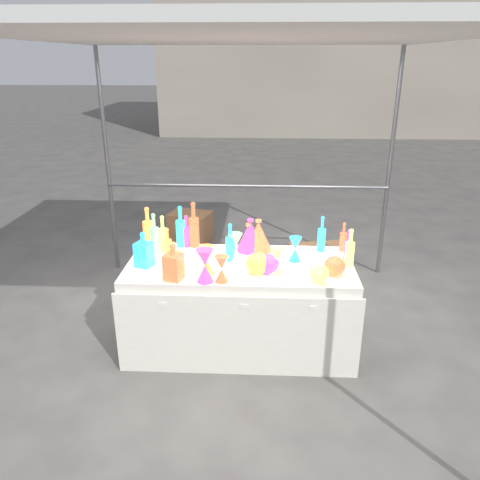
{
  "coord_description": "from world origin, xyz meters",
  "views": [
    {
      "loc": [
        0.16,
        -3.41,
        2.28
      ],
      "look_at": [
        0.0,
        0.0,
        0.95
      ],
      "focal_mm": 35.0,
      "sensor_mm": 36.0,
      "label": 1
    }
  ],
  "objects_px": {
    "bottle_0": "(148,226)",
    "globe_0": "(258,265)",
    "cardboard_box_closed": "(191,226)",
    "hourglass_0": "(222,269)",
    "decanter_0": "(174,258)",
    "display_table": "(240,305)",
    "lampshade_0": "(258,235)"
  },
  "relations": [
    {
      "from": "hourglass_0",
      "to": "globe_0",
      "type": "relative_size",
      "value": 1.1
    },
    {
      "from": "hourglass_0",
      "to": "globe_0",
      "type": "height_order",
      "value": "hourglass_0"
    },
    {
      "from": "cardboard_box_closed",
      "to": "globe_0",
      "type": "bearing_deg",
      "value": -54.57
    },
    {
      "from": "cardboard_box_closed",
      "to": "bottle_0",
      "type": "distance_m",
      "value": 2.19
    },
    {
      "from": "hourglass_0",
      "to": "display_table",
      "type": "bearing_deg",
      "value": 69.9
    },
    {
      "from": "bottle_0",
      "to": "globe_0",
      "type": "xyz_separation_m",
      "value": [
        0.96,
        -0.53,
        -0.1
      ]
    },
    {
      "from": "display_table",
      "to": "lampshade_0",
      "type": "height_order",
      "value": "lampshade_0"
    },
    {
      "from": "cardboard_box_closed",
      "to": "lampshade_0",
      "type": "relative_size",
      "value": 1.89
    },
    {
      "from": "display_table",
      "to": "globe_0",
      "type": "height_order",
      "value": "globe_0"
    },
    {
      "from": "globe_0",
      "to": "lampshade_0",
      "type": "distance_m",
      "value": 0.46
    },
    {
      "from": "decanter_0",
      "to": "bottle_0",
      "type": "bearing_deg",
      "value": 99.92
    },
    {
      "from": "bottle_0",
      "to": "globe_0",
      "type": "bearing_deg",
      "value": -28.94
    },
    {
      "from": "bottle_0",
      "to": "decanter_0",
      "type": "height_order",
      "value": "bottle_0"
    },
    {
      "from": "display_table",
      "to": "decanter_0",
      "type": "relative_size",
      "value": 7.12
    },
    {
      "from": "decanter_0",
      "to": "cardboard_box_closed",
      "type": "bearing_deg",
      "value": 76.0
    },
    {
      "from": "display_table",
      "to": "cardboard_box_closed",
      "type": "relative_size",
      "value": 3.55
    },
    {
      "from": "display_table",
      "to": "cardboard_box_closed",
      "type": "height_order",
      "value": "display_table"
    },
    {
      "from": "lampshade_0",
      "to": "cardboard_box_closed",
      "type": "bearing_deg",
      "value": 106.38
    },
    {
      "from": "cardboard_box_closed",
      "to": "bottle_0",
      "type": "bearing_deg",
      "value": -75.1
    },
    {
      "from": "bottle_0",
      "to": "decanter_0",
      "type": "xyz_separation_m",
      "value": [
        0.33,
        -0.57,
        -0.05
      ]
    },
    {
      "from": "bottle_0",
      "to": "globe_0",
      "type": "height_order",
      "value": "bottle_0"
    },
    {
      "from": "display_table",
      "to": "cardboard_box_closed",
      "type": "distance_m",
      "value": 2.55
    },
    {
      "from": "decanter_0",
      "to": "hourglass_0",
      "type": "height_order",
      "value": "decanter_0"
    },
    {
      "from": "bottle_0",
      "to": "hourglass_0",
      "type": "bearing_deg",
      "value": -44.42
    },
    {
      "from": "decanter_0",
      "to": "hourglass_0",
      "type": "xyz_separation_m",
      "value": [
        0.37,
        -0.12,
        -0.03
      ]
    },
    {
      "from": "decanter_0",
      "to": "lampshade_0",
      "type": "relative_size",
      "value": 0.94
    },
    {
      "from": "display_table",
      "to": "lampshade_0",
      "type": "bearing_deg",
      "value": 63.95
    },
    {
      "from": "cardboard_box_closed",
      "to": "decanter_0",
      "type": "bearing_deg",
      "value": -67.72
    },
    {
      "from": "bottle_0",
      "to": "display_table",
      "type": "bearing_deg",
      "value": -23.84
    },
    {
      "from": "decanter_0",
      "to": "lampshade_0",
      "type": "distance_m",
      "value": 0.8
    },
    {
      "from": "hourglass_0",
      "to": "globe_0",
      "type": "bearing_deg",
      "value": 30.38
    },
    {
      "from": "bottle_0",
      "to": "globe_0",
      "type": "distance_m",
      "value": 1.1
    }
  ]
}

